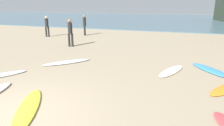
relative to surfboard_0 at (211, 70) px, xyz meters
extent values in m
plane|color=tan|center=(-4.99, -5.56, -0.04)|extent=(120.00, 120.00, 0.00)
cube|color=slate|center=(-4.99, 31.71, 0.00)|extent=(120.00, 40.00, 0.08)
ellipsoid|color=#439BD7|center=(0.00, 0.00, 0.00)|extent=(1.72, 2.05, 0.08)
ellipsoid|color=#F6E1D0|center=(-1.51, -0.63, -0.01)|extent=(1.13, 2.00, 0.06)
ellipsoid|color=silver|center=(-6.13, -0.94, 0.00)|extent=(1.88, 2.02, 0.08)
ellipsoid|color=yellow|center=(-4.76, -5.01, 0.00)|extent=(1.58, 2.30, 0.07)
cylinder|color=black|center=(-8.04, 2.42, 0.37)|extent=(0.14, 0.14, 0.83)
cylinder|color=black|center=(-7.85, 2.49, 0.37)|extent=(0.14, 0.14, 0.83)
cylinder|color=black|center=(-7.95, 2.45, 1.13)|extent=(0.36, 0.36, 0.69)
sphere|color=#9E7051|center=(-7.95, 2.45, 1.59)|extent=(0.22, 0.22, 0.22)
cylinder|color=black|center=(-11.92, 5.53, 0.37)|extent=(0.14, 0.14, 0.81)
cylinder|color=black|center=(-12.07, 5.39, 0.37)|extent=(0.14, 0.14, 0.81)
cylinder|color=black|center=(-11.99, 5.46, 1.11)|extent=(0.40, 0.40, 0.68)
sphere|color=beige|center=(-11.99, 5.46, 1.56)|extent=(0.22, 0.22, 0.22)
cylinder|color=black|center=(-9.34, 7.09, 0.38)|extent=(0.14, 0.14, 0.84)
cylinder|color=black|center=(-9.41, 7.27, 0.38)|extent=(0.14, 0.14, 0.84)
cylinder|color=black|center=(-9.37, 7.18, 1.14)|extent=(0.36, 0.36, 0.70)
sphere|color=#9E7051|center=(-9.37, 7.18, 1.61)|extent=(0.23, 0.23, 0.23)
camera|label=1|loc=(-1.18, -8.61, 2.54)|focal=32.12mm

